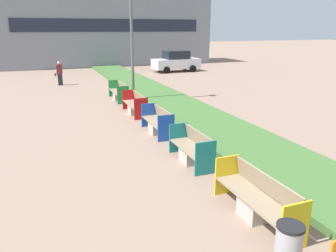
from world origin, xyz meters
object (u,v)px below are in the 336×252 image
at_px(bench_blue_frame, 158,124).
at_px(litter_bin, 288,252).
at_px(bench_yellow_frame, 257,201).
at_px(parked_car_distant, 176,61).
at_px(pedestrian_walking, 59,73).
at_px(bench_red_frame, 135,106).
at_px(bench_teal_frame, 192,150).
at_px(street_lamp_post, 131,27).
at_px(bench_green_frame, 119,93).

relative_size(bench_blue_frame, litter_bin, 2.04).
height_order(bench_yellow_frame, parked_car_distant, parked_car_distant).
bearing_deg(pedestrian_walking, bench_red_frame, -74.09).
height_order(bench_teal_frame, bench_red_frame, same).
bearing_deg(bench_blue_frame, street_lamp_post, 83.79).
xyz_separation_m(bench_blue_frame, parked_car_distant, (7.59, 16.50, 0.55)).
relative_size(bench_red_frame, bench_green_frame, 0.96).
relative_size(bench_teal_frame, parked_car_distant, 0.44).
distance_m(bench_green_frame, street_lamp_post, 3.59).
bearing_deg(litter_bin, bench_teal_frame, 82.55).
relative_size(litter_bin, street_lamp_post, 0.14).
height_order(bench_green_frame, pedestrian_walking, pedestrian_walking).
bearing_deg(pedestrian_walking, bench_blue_frame, -77.89).
bearing_deg(bench_yellow_frame, street_lamp_post, 87.04).
xyz_separation_m(bench_red_frame, bench_green_frame, (0.00, 3.28, 0.00)).
xyz_separation_m(bench_blue_frame, pedestrian_walking, (-2.70, 12.56, 0.46)).
bearing_deg(pedestrian_walking, street_lamp_post, -64.44).
xyz_separation_m(litter_bin, street_lamp_post, (1.24, 13.42, 3.35)).
relative_size(bench_yellow_frame, bench_green_frame, 1.04).
relative_size(pedestrian_walking, parked_car_distant, 0.38).
distance_m(bench_teal_frame, pedestrian_walking, 15.79).
height_order(bench_teal_frame, litter_bin, litter_bin).
xyz_separation_m(bench_teal_frame, street_lamp_post, (0.61, 8.63, 3.47)).
distance_m(bench_red_frame, parked_car_distant, 15.41).
bearing_deg(bench_green_frame, litter_bin, -92.55).
relative_size(bench_red_frame, litter_bin, 2.21).
relative_size(bench_red_frame, parked_car_distant, 0.50).
relative_size(bench_green_frame, pedestrian_walking, 1.37).
relative_size(bench_blue_frame, bench_red_frame, 0.92).
height_order(bench_yellow_frame, bench_green_frame, same).
xyz_separation_m(bench_yellow_frame, pedestrian_walking, (-2.70, 18.70, 0.45)).
bearing_deg(pedestrian_walking, bench_green_frame, -66.42).
bearing_deg(street_lamp_post, bench_yellow_frame, -92.96).
bearing_deg(bench_yellow_frame, parked_car_distant, 71.49).
xyz_separation_m(bench_yellow_frame, bench_green_frame, (-0.00, 12.51, -0.00)).
distance_m(bench_blue_frame, parked_car_distant, 18.17).
relative_size(bench_teal_frame, bench_red_frame, 0.88).
bearing_deg(parked_car_distant, bench_green_frame, -129.88).
height_order(bench_green_frame, litter_bin, litter_bin).
xyz_separation_m(bench_blue_frame, bench_red_frame, (0.00, 3.10, 0.01)).
bearing_deg(bench_yellow_frame, bench_teal_frame, 90.10).
distance_m(bench_yellow_frame, parked_car_distant, 23.88).
distance_m(bench_teal_frame, bench_green_frame, 9.36).
distance_m(bench_yellow_frame, bench_teal_frame, 3.15).
distance_m(bench_yellow_frame, street_lamp_post, 12.29).
bearing_deg(street_lamp_post, bench_red_frame, -103.51).
bearing_deg(bench_blue_frame, pedestrian_walking, 102.11).
height_order(bench_teal_frame, pedestrian_walking, pedestrian_walking).
bearing_deg(bench_teal_frame, pedestrian_walking, 99.84).
relative_size(bench_yellow_frame, litter_bin, 2.39).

